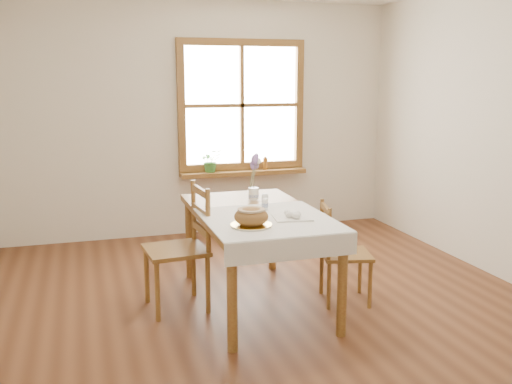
% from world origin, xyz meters
% --- Properties ---
extents(ground, '(5.00, 5.00, 0.00)m').
position_xyz_m(ground, '(0.00, 0.00, 0.00)').
color(ground, brown).
rests_on(ground, ground).
extents(room_walls, '(4.60, 5.10, 2.65)m').
position_xyz_m(room_walls, '(0.00, 0.00, 1.71)').
color(room_walls, silver).
rests_on(room_walls, ground).
extents(window, '(1.46, 0.08, 1.46)m').
position_xyz_m(window, '(0.50, 2.47, 1.45)').
color(window, olive).
rests_on(window, ground).
extents(window_sill, '(1.46, 0.20, 0.05)m').
position_xyz_m(window_sill, '(0.50, 2.40, 0.69)').
color(window_sill, olive).
rests_on(window_sill, ground).
extents(dining_table, '(0.90, 1.60, 0.75)m').
position_xyz_m(dining_table, '(0.00, 0.30, 0.66)').
color(dining_table, olive).
rests_on(dining_table, ground).
extents(table_linen, '(0.91, 0.99, 0.01)m').
position_xyz_m(table_linen, '(0.00, -0.00, 0.76)').
color(table_linen, silver).
rests_on(table_linen, dining_table).
extents(chair_left, '(0.51, 0.49, 0.96)m').
position_xyz_m(chair_left, '(-0.62, 0.39, 0.48)').
color(chair_left, olive).
rests_on(chair_left, ground).
extents(chair_right, '(0.47, 0.46, 0.80)m').
position_xyz_m(chair_right, '(0.69, 0.13, 0.40)').
color(chair_right, olive).
rests_on(chair_right, ground).
extents(bread_plate, '(0.33, 0.33, 0.01)m').
position_xyz_m(bread_plate, '(-0.18, -0.17, 0.77)').
color(bread_plate, white).
rests_on(bread_plate, table_linen).
extents(bread_loaf, '(0.24, 0.24, 0.13)m').
position_xyz_m(bread_loaf, '(-0.18, -0.17, 0.84)').
color(bread_loaf, brown).
rests_on(bread_loaf, bread_plate).
extents(egg_napkin, '(0.30, 0.26, 0.01)m').
position_xyz_m(egg_napkin, '(0.17, -0.04, 0.77)').
color(egg_napkin, silver).
rests_on(egg_napkin, table_linen).
extents(eggs, '(0.23, 0.21, 0.04)m').
position_xyz_m(eggs, '(0.17, -0.04, 0.79)').
color(eggs, silver).
rests_on(eggs, egg_napkin).
extents(salt_shaker, '(0.06, 0.06, 0.10)m').
position_xyz_m(salt_shaker, '(0.06, 0.27, 0.81)').
color(salt_shaker, white).
rests_on(salt_shaker, table_linen).
extents(pepper_shaker, '(0.07, 0.07, 0.10)m').
position_xyz_m(pepper_shaker, '(0.11, 0.41, 0.81)').
color(pepper_shaker, white).
rests_on(pepper_shaker, table_linen).
extents(flower_vase, '(0.09, 0.09, 0.10)m').
position_xyz_m(flower_vase, '(0.10, 0.69, 0.80)').
color(flower_vase, white).
rests_on(flower_vase, dining_table).
extents(lavender_bouquet, '(0.15, 0.15, 0.29)m').
position_xyz_m(lavender_bouquet, '(0.10, 0.69, 0.99)').
color(lavender_bouquet, '#7A5BA1').
rests_on(lavender_bouquet, flower_vase).
extents(potted_plant, '(0.29, 0.30, 0.20)m').
position_xyz_m(potted_plant, '(0.12, 2.40, 0.81)').
color(potted_plant, '#3C7D32').
rests_on(potted_plant, window_sill).
extents(amber_bottle, '(0.07, 0.07, 0.15)m').
position_xyz_m(amber_bottle, '(0.76, 2.40, 0.79)').
color(amber_bottle, '#9B5D1C').
rests_on(amber_bottle, window_sill).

